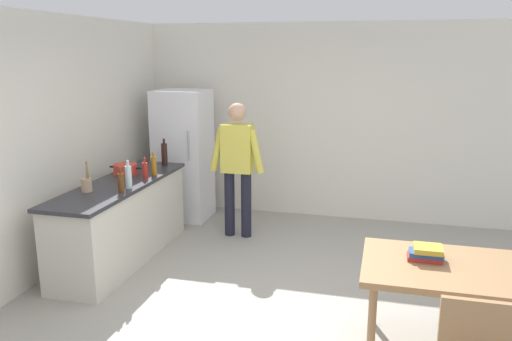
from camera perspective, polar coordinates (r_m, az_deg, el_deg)
The scene contains 15 objects.
ground_plane at distance 4.76m, azimuth 2.83°, elevation -15.84°, with size 14.00×14.00×0.00m, color #9E998E.
wall_back at distance 7.19m, azimuth 7.85°, elevation 5.42°, with size 6.40×0.12×2.70m, color silver.
wall_left at distance 5.56m, azimuth -23.77°, elevation 2.15°, with size 0.12×5.60×2.70m, color silver.
kitchen_counter at distance 5.93m, azimuth -14.81°, elevation -5.49°, with size 0.64×2.20×0.90m.
refrigerator at distance 7.17m, azimuth -8.12°, elevation 1.73°, with size 0.70×0.67×1.80m.
person at distance 6.33m, azimuth -2.09°, elevation 1.05°, with size 0.70×0.22×1.70m.
dining_table at distance 4.16m, azimuth 21.65°, elevation -10.94°, with size 1.40×0.90×0.75m.
cooking_pot at distance 6.16m, azimuth -14.41°, elevation 0.14°, with size 0.40×0.28×0.12m.
utensil_jar at distance 5.51m, azimuth -18.46°, elevation -1.47°, with size 0.11×0.11×0.32m.
bottle_wine_dark at distance 6.54m, azimuth -10.23°, elevation 1.85°, with size 0.08×0.08×0.34m.
bottle_oil_amber at distance 6.04m, azimuth -11.37°, elevation 0.57°, with size 0.06×0.06×0.28m.
bottle_water_clear at distance 5.50m, azimuth -14.09°, elevation -0.68°, with size 0.07×0.07×0.30m.
bottle_sauce_red at distance 5.91m, azimuth -12.33°, elevation 0.05°, with size 0.06×0.06×0.24m.
bottle_beer_brown at distance 5.37m, azimuth -14.89°, elevation -1.30°, with size 0.06×0.06×0.26m.
book_stack at distance 4.14m, azimuth 18.55°, elevation -8.76°, with size 0.26×0.19×0.11m.
Camera 1 is at (0.82, -4.08, 2.31)m, focal length 35.70 mm.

